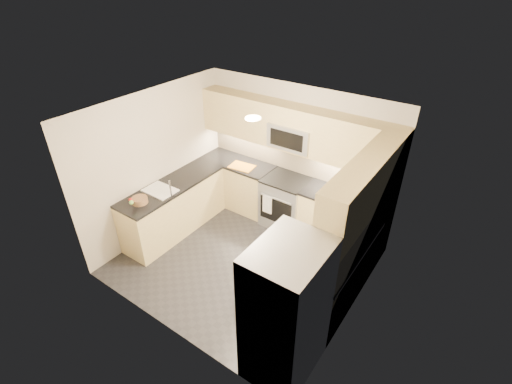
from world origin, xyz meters
name	(u,v)px	position (x,y,z in m)	size (l,w,h in m)	color
floor	(244,261)	(0.00, 0.00, 0.00)	(3.60, 3.20, 0.00)	#242429
ceiling	(240,114)	(0.00, 0.00, 2.50)	(3.60, 3.20, 0.02)	beige
wall_back	(297,156)	(0.00, 1.60, 1.25)	(3.60, 0.02, 2.50)	beige
wall_front	(159,259)	(0.00, -1.60, 1.25)	(3.60, 0.02, 2.50)	beige
wall_left	(156,163)	(-1.80, 0.00, 1.25)	(0.02, 3.20, 2.50)	beige
wall_right	(361,243)	(1.80, 0.00, 1.25)	(0.02, 3.20, 2.50)	beige
base_cab_back_left	(238,184)	(-1.09, 1.30, 0.45)	(1.42, 0.60, 0.90)	#DCC585
base_cab_back_right	(342,223)	(1.09, 1.30, 0.45)	(1.42, 0.60, 0.90)	#DCC585
base_cab_right	(336,274)	(1.50, 0.15, 0.45)	(0.60, 1.70, 0.90)	#DCC585
base_cab_peninsula	(175,208)	(-1.50, 0.00, 0.45)	(0.60, 2.00, 0.90)	#DCC585
countertop_back_left	(237,163)	(-1.09, 1.30, 0.92)	(1.42, 0.63, 0.04)	black
countertop_back_right	(346,199)	(1.09, 1.30, 0.92)	(1.42, 0.63, 0.04)	black
countertop_right	(340,248)	(1.50, 0.15, 0.92)	(0.63, 1.70, 0.04)	black
countertop_peninsula	(171,185)	(-1.50, 0.00, 0.92)	(0.63, 2.00, 0.04)	black
upper_cab_back	(294,128)	(0.00, 1.43, 1.83)	(3.60, 0.35, 0.75)	#DCC585
upper_cab_right	(363,189)	(1.62, 0.28, 1.83)	(0.35, 1.95, 0.75)	#DCC585
backsplash_back	(297,159)	(0.00, 1.60, 1.20)	(3.60, 0.01, 0.51)	tan
backsplash_right	(373,228)	(1.80, 0.45, 1.20)	(0.01, 2.30, 0.51)	tan
gas_range	(285,202)	(0.00, 1.28, 0.46)	(0.76, 0.65, 0.91)	#A2A5AA
range_cooktop	(287,180)	(0.00, 1.28, 0.92)	(0.76, 0.65, 0.03)	black
oven_door_glass	(276,211)	(0.00, 0.95, 0.45)	(0.62, 0.02, 0.45)	black
oven_handle	(275,199)	(0.00, 0.93, 0.72)	(0.02, 0.02, 0.60)	#B2B5BA
microwave	(293,136)	(0.00, 1.40, 1.70)	(0.76, 0.40, 0.40)	#ACAFB5
microwave_door	(286,140)	(0.00, 1.20, 1.70)	(0.60, 0.01, 0.28)	black
refrigerator	(286,312)	(1.45, -1.15, 0.90)	(0.70, 0.90, 1.80)	#A7A9AF
fridge_handle_left	(249,304)	(1.08, -1.33, 0.95)	(0.02, 0.02, 1.20)	#B2B5BA
fridge_handle_right	(267,284)	(1.08, -0.97, 0.95)	(0.02, 0.02, 1.20)	#B2B5BA
sink_basin	(161,194)	(-1.50, -0.25, 0.88)	(0.52, 0.38, 0.16)	white
faucet	(170,188)	(-1.24, -0.25, 1.08)	(0.03, 0.03, 0.28)	silver
utensil_bowl	(373,204)	(1.54, 1.23, 1.03)	(0.32, 0.32, 0.18)	#6AAF4B
cutting_board	(242,167)	(-0.90, 1.18, 0.95)	(0.44, 0.31, 0.01)	#C07312
fruit_basket	(140,200)	(-1.50, -0.67, 0.98)	(0.25, 0.25, 0.09)	olive
fruit_apple	(130,200)	(-1.53, -0.80, 1.05)	(0.06, 0.06, 0.06)	#A91C13
fruit_pear	(131,202)	(-1.46, -0.84, 1.05)	(0.07, 0.07, 0.07)	#74BB50
dish_towel_check	(267,205)	(-0.15, 0.91, 0.55)	(0.18, 0.01, 0.34)	white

